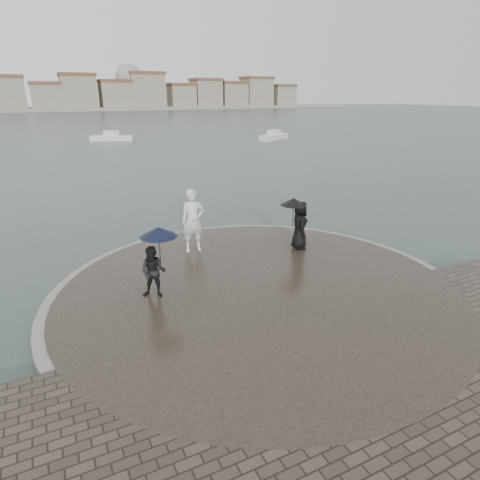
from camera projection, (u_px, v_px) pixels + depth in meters
ground at (331, 361)px, 9.36m from camera, size 400.00×400.00×0.00m
kerb_ring at (259, 293)px, 12.25m from camera, size 12.50×12.50×0.32m
quay_tip at (259, 292)px, 12.24m from camera, size 11.90×11.90×0.36m
statue at (193, 221)px, 14.61m from camera, size 0.92×0.68×2.32m
visitor_left at (155, 259)px, 11.30m from camera, size 1.25×1.08×2.04m
visitor_right at (298, 220)px, 14.87m from camera, size 1.18×1.12×1.95m
far_skyline at (26, 95)px, 140.10m from camera, size 260.00×20.00×37.00m
boats at (126, 147)px, 44.25m from camera, size 44.98×27.84×1.50m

